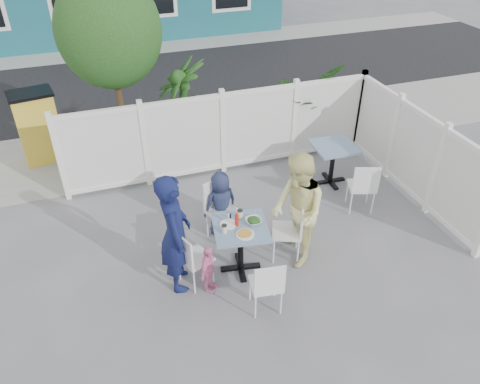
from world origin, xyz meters
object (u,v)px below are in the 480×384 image
object	(u,v)px
woman	(297,211)
toddler	(208,269)
man	(175,233)
chair_right	(293,226)
main_table	(241,236)
utility_cabinet	(39,128)
spare_table	(333,154)
chair_left	(190,255)
chair_near	(267,283)
boy	(221,204)
chair_back	(220,205)

from	to	relation	value
woman	toddler	xyz separation A→B (m)	(-1.39, -0.22, -0.50)
man	toddler	distance (m)	0.69
chair_right	woman	size ratio (longest dim) A/B	0.55
main_table	man	bearing A→B (deg)	178.20
utility_cabinet	spare_table	xyz separation A→B (m)	(5.05, -2.65, -0.09)
utility_cabinet	toddler	distance (m)	5.04
main_table	utility_cabinet	bearing A→B (deg)	122.15
utility_cabinet	spare_table	bearing A→B (deg)	-37.65
chair_left	chair_right	world-z (taller)	chair_right
man	toddler	bearing A→B (deg)	-120.20
main_table	woman	bearing A→B (deg)	-2.56
man	woman	xyz separation A→B (m)	(1.75, -0.07, -0.01)
main_table	man	distance (m)	0.95
main_table	woman	size ratio (longest dim) A/B	0.49
chair_near	boy	xyz separation A→B (m)	(-0.07, 1.78, 0.05)
boy	woman	bearing A→B (deg)	119.79
man	spare_table	bearing A→B (deg)	-55.80
main_table	spare_table	distance (m)	2.87
spare_table	boy	world-z (taller)	boy
spare_table	chair_back	world-z (taller)	chair_back
utility_cabinet	chair_back	distance (m)	4.34
woman	chair_back	bearing A→B (deg)	-131.69
man	boy	xyz separation A→B (m)	(0.90, 0.88, -0.34)
spare_table	chair_near	world-z (taller)	chair_near
chair_left	chair_near	distance (m)	1.15
spare_table	chair_left	size ratio (longest dim) A/B	0.86
chair_back	chair_near	world-z (taller)	chair_back
spare_table	man	bearing A→B (deg)	-153.65
chair_near	toddler	xyz separation A→B (m)	(-0.61, 0.62, -0.13)
boy	chair_right	bearing A→B (deg)	120.99
utility_cabinet	chair_right	distance (m)	5.53
chair_right	chair_near	distance (m)	1.17
spare_table	woman	bearing A→B (deg)	-132.01
chair_left	boy	distance (m)	1.21
chair_near	toddler	bearing A→B (deg)	142.27
chair_right	toddler	distance (m)	1.40
utility_cabinet	chair_near	world-z (taller)	utility_cabinet
utility_cabinet	chair_back	size ratio (longest dim) A/B	1.41
chair_back	toddler	bearing A→B (deg)	44.17
chair_right	woman	distance (m)	0.33
spare_table	woman	xyz separation A→B (m)	(-1.52, -1.68, 0.28)
spare_table	chair_back	bearing A→B (deg)	-162.03
chair_near	woman	distance (m)	1.20
main_table	man	world-z (taller)	man
chair_back	chair_right	bearing A→B (deg)	113.95
man	boy	size ratio (longest dim) A/B	1.61
chair_near	man	distance (m)	1.38
toddler	woman	bearing A→B (deg)	-43.80
utility_cabinet	woman	bearing A→B (deg)	-60.76
chair_back	man	distance (m)	1.25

